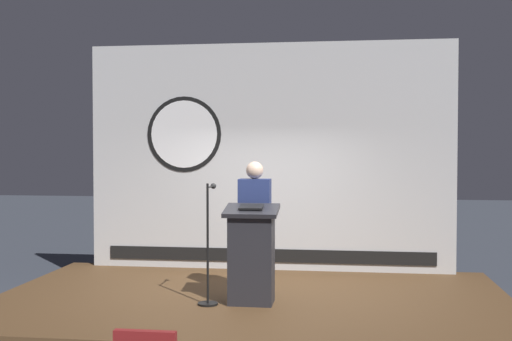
% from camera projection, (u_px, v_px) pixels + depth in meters
% --- Properties ---
extents(ground_plane, '(40.00, 40.00, 0.00)m').
position_uv_depth(ground_plane, '(252.00, 321.00, 7.99)').
color(ground_plane, '#383D47').
extents(stage_platform, '(6.40, 4.00, 0.30)m').
position_uv_depth(stage_platform, '(252.00, 309.00, 7.98)').
color(stage_platform, brown).
rests_on(stage_platform, ground).
extents(banner_display, '(5.55, 0.12, 3.45)m').
position_uv_depth(banner_display, '(267.00, 157.00, 9.76)').
color(banner_display, silver).
rests_on(banner_display, stage_platform).
extents(podium, '(0.64, 0.50, 1.18)m').
position_uv_depth(podium, '(252.00, 255.00, 7.63)').
color(podium, '#26262B').
rests_on(podium, stage_platform).
extents(speaker_person, '(0.40, 0.26, 1.68)m').
position_uv_depth(speaker_person, '(255.00, 227.00, 8.10)').
color(speaker_person, black).
rests_on(speaker_person, stage_platform).
extents(microphone_stand, '(0.24, 0.50, 1.44)m').
position_uv_depth(microphone_stand, '(209.00, 262.00, 7.60)').
color(microphone_stand, black).
rests_on(microphone_stand, stage_platform).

